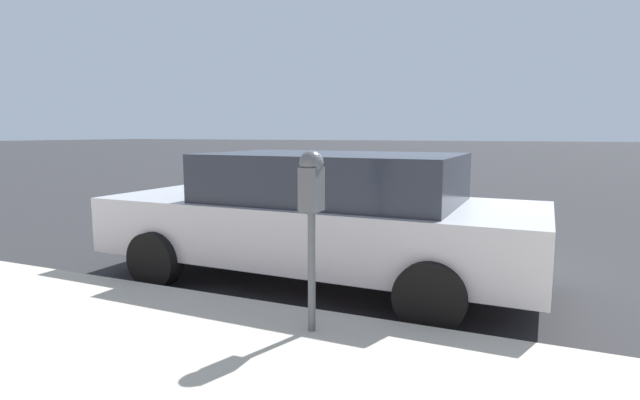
# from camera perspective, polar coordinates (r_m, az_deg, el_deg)

# --- Properties ---
(ground_plane) EXTENTS (220.00, 220.00, 0.00)m
(ground_plane) POSITION_cam_1_polar(r_m,az_deg,el_deg) (6.46, 12.44, -8.04)
(ground_plane) COLOR #2B2B2D
(parking_meter) EXTENTS (0.21, 0.19, 1.43)m
(parking_meter) POSITION_cam_1_polar(r_m,az_deg,el_deg) (3.83, -0.98, 0.58)
(parking_meter) COLOR #4C5156
(parking_meter) RESTS_ON sidewalk
(car_silver) EXTENTS (2.22, 5.02, 1.50)m
(car_silver) POSITION_cam_1_polar(r_m,az_deg,el_deg) (5.74, 0.04, -1.70)
(car_silver) COLOR #B7BABF
(car_silver) RESTS_ON ground_plane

